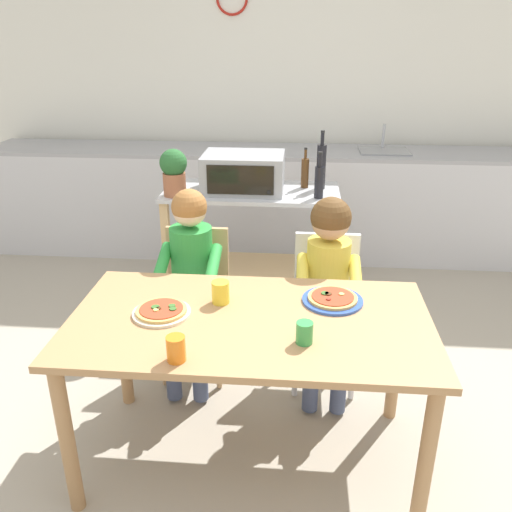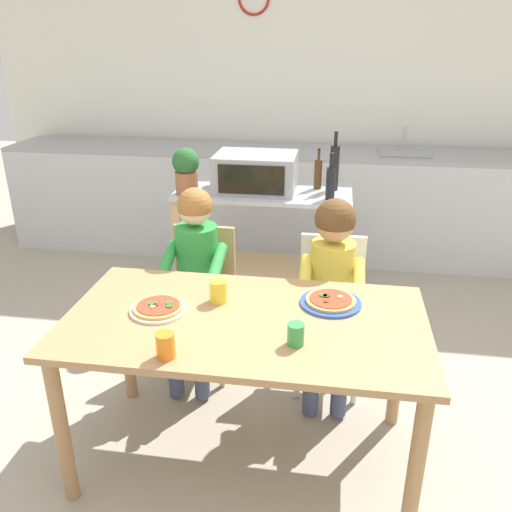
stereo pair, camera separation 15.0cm
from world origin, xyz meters
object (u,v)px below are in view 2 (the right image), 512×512
at_px(pizza_plate_blue_rimmed, 331,302).
at_px(drinking_cup_green, 296,334).
at_px(potted_herb_plant, 186,170).
at_px(child_in_yellow_shirt, 332,276).
at_px(drinking_cup_yellow, 218,291).
at_px(drinking_cup_orange, 166,345).
at_px(kitchen_island_cart, 263,231).
at_px(toaster_oven, 256,172).
at_px(dining_chair_right, 330,302).
at_px(bottle_tall_green_wine, 334,167).
at_px(dining_chair_left, 202,289).
at_px(dining_table, 245,338).
at_px(bottle_brown_beer, 318,173).
at_px(child_in_green_shirt, 195,266).
at_px(bottle_slim_sauce, 331,182).
at_px(pizza_plate_cream, 159,308).

distance_m(pizza_plate_blue_rimmed, drinking_cup_green, 0.36).
bearing_deg(drinking_cup_green, potted_herb_plant, 119.44).
height_order(child_in_yellow_shirt, drinking_cup_green, child_in_yellow_shirt).
relative_size(child_in_yellow_shirt, drinking_cup_yellow, 10.67).
bearing_deg(drinking_cup_orange, pizza_plate_blue_rimmed, 40.64).
bearing_deg(kitchen_island_cart, drinking_cup_yellow, -90.51).
distance_m(toaster_oven, dining_chair_right, 1.05).
height_order(bottle_tall_green_wine, dining_chair_left, bottle_tall_green_wine).
xyz_separation_m(dining_table, drinking_cup_orange, (-0.23, -0.32, 0.14)).
relative_size(bottle_brown_beer, pizza_plate_blue_rimmed, 1.00).
bearing_deg(toaster_oven, dining_chair_left, -104.52).
relative_size(child_in_green_shirt, pizza_plate_blue_rimmed, 4.03).
xyz_separation_m(dining_chair_left, dining_chair_right, (0.71, -0.03, 0.00)).
relative_size(dining_chair_left, pizza_plate_blue_rimmed, 3.09).
bearing_deg(bottle_brown_beer, child_in_green_shirt, -121.35).
bearing_deg(dining_chair_left, kitchen_island_cart, 71.99).
height_order(kitchen_island_cart, child_in_yellow_shirt, child_in_yellow_shirt).
xyz_separation_m(child_in_yellow_shirt, pizza_plate_blue_rimmed, (-0.00, -0.37, 0.05)).
bearing_deg(potted_herb_plant, bottle_slim_sauce, 1.37).
xyz_separation_m(bottle_slim_sauce, dining_chair_right, (0.04, -0.64, -0.48)).
distance_m(toaster_oven, bottle_tall_green_wine, 0.50).
bearing_deg(child_in_green_shirt, toaster_oven, 77.45).
distance_m(kitchen_island_cart, dining_chair_right, 0.91).
xyz_separation_m(potted_herb_plant, drinking_cup_yellow, (0.46, -1.15, -0.23)).
bearing_deg(drinking_cup_green, drinking_cup_orange, -161.18).
height_order(toaster_oven, dining_table, toaster_oven).
bearing_deg(drinking_cup_orange, bottle_slim_sauce, 71.77).
height_order(dining_chair_right, child_in_green_shirt, child_in_green_shirt).
xyz_separation_m(dining_chair_left, pizza_plate_cream, (0.00, -0.69, 0.26)).
bearing_deg(dining_chair_right, bottle_tall_green_wine, 91.62).
bearing_deg(kitchen_island_cart, bottle_slim_sauce, -17.65).
height_order(child_in_yellow_shirt, drinking_cup_orange, child_in_yellow_shirt).
xyz_separation_m(kitchen_island_cart, bottle_slim_sauce, (0.43, -0.14, 0.39)).
bearing_deg(bottle_slim_sauce, drinking_cup_green, -93.19).
bearing_deg(pizza_plate_cream, potted_herb_plant, 100.09).
xyz_separation_m(kitchen_island_cart, child_in_yellow_shirt, (0.47, -0.89, 0.12)).
relative_size(bottle_brown_beer, pizza_plate_cream, 1.09).
distance_m(kitchen_island_cart, dining_table, 1.45).
relative_size(dining_chair_left, child_in_green_shirt, 0.77).
height_order(bottle_tall_green_wine, dining_table, bottle_tall_green_wine).
xyz_separation_m(child_in_green_shirt, drinking_cup_yellow, (0.23, -0.45, 0.10)).
relative_size(bottle_tall_green_wine, drinking_cup_green, 4.37).
relative_size(bottle_tall_green_wine, dining_table, 0.25).
height_order(pizza_plate_blue_rimmed, drinking_cup_orange, drinking_cup_orange).
bearing_deg(bottle_slim_sauce, toaster_oven, 164.87).
bearing_deg(dining_table, pizza_plate_cream, 179.05).
bearing_deg(dining_table, toaster_oven, 97.03).
relative_size(bottle_tall_green_wine, child_in_yellow_shirt, 0.36).
bearing_deg(toaster_oven, drinking_cup_yellow, -88.28).
distance_m(kitchen_island_cart, drinking_cup_orange, 1.77).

